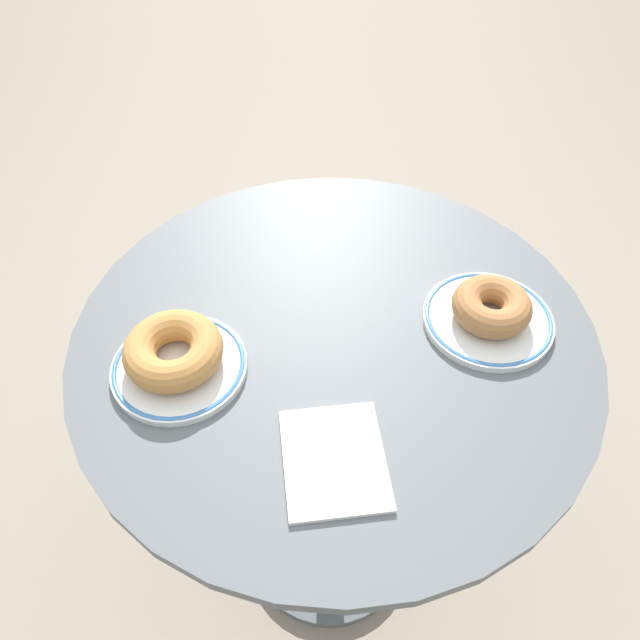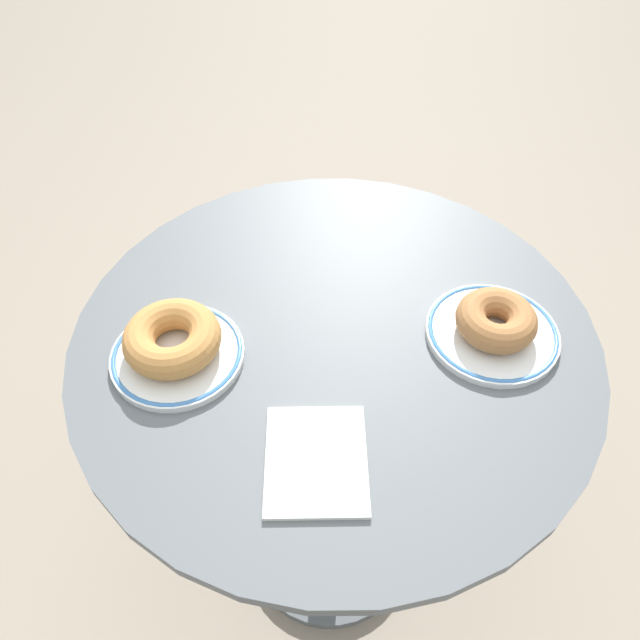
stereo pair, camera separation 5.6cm
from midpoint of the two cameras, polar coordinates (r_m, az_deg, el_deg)
ground_plane at (r=1.44m, az=2.02°, el=-20.70°), size 7.00×7.00×0.02m
cafe_table at (r=0.98m, az=2.84°, el=-9.56°), size 0.70×0.70×0.73m
plate_left at (r=0.78m, az=-11.42°, el=-3.32°), size 0.17×0.17×0.01m
plate_right at (r=0.83m, az=17.92°, el=-1.22°), size 0.17×0.17×0.01m
donut_old_fashioned at (r=0.77m, az=-11.89°, el=-1.78°), size 0.15×0.15×0.04m
donut_cinnamon at (r=0.81m, az=18.32°, el=-0.07°), size 0.14×0.14×0.04m
paper_napkin at (r=0.69m, az=2.01°, el=-13.26°), size 0.13×0.15×0.01m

